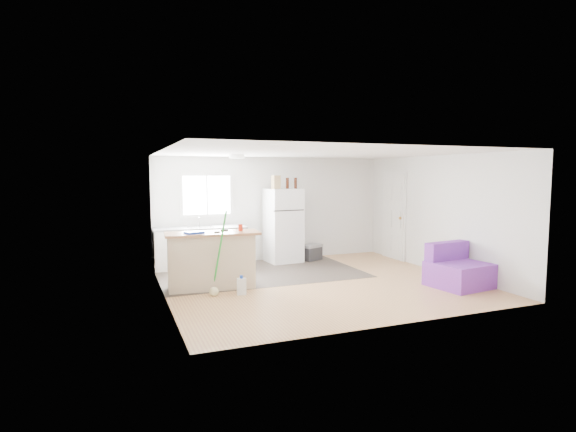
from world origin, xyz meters
The scene contains 19 objects.
room centered at (0.00, 0.00, 1.20)m, with size 5.51×5.01×2.41m.
vinyl_zone centered at (-0.73, 1.25, 0.00)m, with size 4.05×2.50×0.00m, color #372E29.
window centered at (-1.55, 2.49, 1.55)m, with size 1.18×0.06×0.98m.
interior_door centered at (2.72, 1.55, 1.02)m, with size 0.11×0.92×2.10m.
ceiling_fixture centered at (-1.20, 1.20, 2.36)m, with size 0.30×0.30×0.07m, color white.
kitchen_cabinets centered at (-1.77, 2.19, 0.45)m, with size 2.00×0.74×1.15m.
peninsula centered at (-1.91, 0.33, 0.51)m, with size 1.67×0.76×1.00m.
refrigerator centered at (0.13, 2.13, 0.84)m, with size 0.80×0.76×1.68m.
cooler centered at (0.80, 2.07, 0.19)m, with size 0.58×0.50×0.37m.
purple_seat centered at (2.23, -1.14, 0.28)m, with size 1.04×1.00×0.77m.
cleaner_jug centered at (-1.54, -0.28, 0.14)m, with size 0.16×0.13×0.33m.
mop centered at (-1.95, -0.14, 0.23)m, with size 0.32×0.38×1.43m.
red_cup centered at (-1.38, 0.33, 1.06)m, with size 0.08×0.08×0.12m, color red.
blue_tray centered at (-2.22, 0.27, 1.02)m, with size 0.30×0.22×0.04m, color #1230AE.
tool_a centered at (-1.65, 0.44, 1.02)m, with size 0.14×0.05×0.03m, color black.
tool_b centered at (-1.83, 0.24, 1.01)m, with size 0.10×0.04×0.03m, color black.
cardboard_box centered at (-0.05, 2.11, 1.83)m, with size 0.20×0.10×0.30m, color tan.
bottle_left centered at (0.20, 2.06, 1.81)m, with size 0.07×0.07×0.25m, color #361509.
bottle_right centered at (0.42, 2.11, 1.81)m, with size 0.07×0.07×0.25m, color #361509.
Camera 1 is at (-3.50, -7.42, 2.02)m, focal length 28.00 mm.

